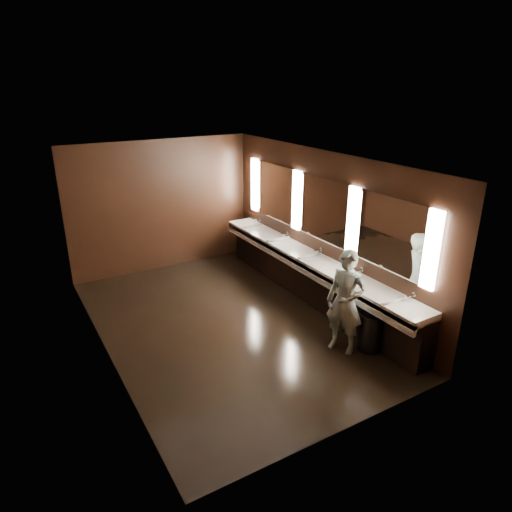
# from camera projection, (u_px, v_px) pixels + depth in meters

# --- Properties ---
(floor) EXTENTS (6.00, 6.00, 0.00)m
(floor) POSITION_uv_depth(u_px,v_px,m) (227.00, 323.00, 7.88)
(floor) COLOR black
(floor) RESTS_ON ground
(ceiling) EXTENTS (4.00, 6.00, 0.02)m
(ceiling) POSITION_uv_depth(u_px,v_px,m) (223.00, 160.00, 6.87)
(ceiling) COLOR #2D2D2B
(ceiling) RESTS_ON wall_back
(wall_back) EXTENTS (4.00, 0.02, 2.80)m
(wall_back) POSITION_uv_depth(u_px,v_px,m) (162.00, 206.00, 9.78)
(wall_back) COLOR black
(wall_back) RESTS_ON floor
(wall_front) EXTENTS (4.00, 0.02, 2.80)m
(wall_front) POSITION_uv_depth(u_px,v_px,m) (350.00, 329.00, 4.97)
(wall_front) COLOR black
(wall_front) RESTS_ON floor
(wall_left) EXTENTS (0.02, 6.00, 2.80)m
(wall_left) POSITION_uv_depth(u_px,v_px,m) (99.00, 272.00, 6.43)
(wall_left) COLOR black
(wall_left) RESTS_ON floor
(wall_right) EXTENTS (0.02, 6.00, 2.80)m
(wall_right) POSITION_uv_depth(u_px,v_px,m) (323.00, 228.00, 8.32)
(wall_right) COLOR black
(wall_right) RESTS_ON floor
(sink_counter) EXTENTS (0.55, 5.40, 1.01)m
(sink_counter) POSITION_uv_depth(u_px,v_px,m) (312.00, 276.00, 8.55)
(sink_counter) COLOR black
(sink_counter) RESTS_ON floor
(mirror_band) EXTENTS (0.06, 5.03, 1.15)m
(mirror_band) POSITION_uv_depth(u_px,v_px,m) (323.00, 210.00, 8.18)
(mirror_band) COLOR white
(mirror_band) RESTS_ON wall_right
(person) EXTENTS (0.61, 0.71, 1.64)m
(person) POSITION_uv_depth(u_px,v_px,m) (346.00, 302.00, 6.84)
(person) COLOR #9DD6EA
(person) RESTS_ON floor
(trash_bin) EXTENTS (0.47, 0.47, 0.61)m
(trash_bin) POSITION_uv_depth(u_px,v_px,m) (371.00, 331.00, 7.06)
(trash_bin) COLOR black
(trash_bin) RESTS_ON floor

